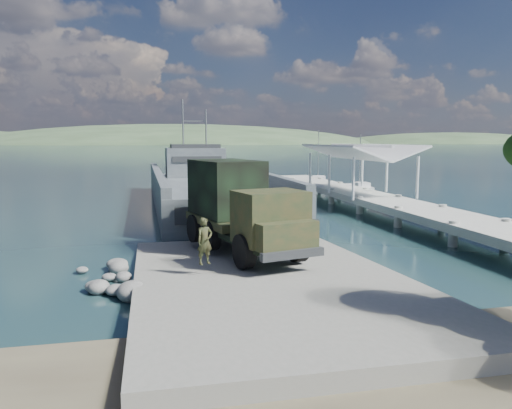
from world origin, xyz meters
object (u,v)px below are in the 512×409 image
(military_truck, at_px, (239,206))
(sailboat_far, at_px, (318,182))
(pier, at_px, (364,189))
(landing_craft, at_px, (208,195))
(soldier, at_px, (205,251))
(sailboat_near, at_px, (360,189))

(military_truck, bearing_deg, sailboat_far, 51.37)
(sailboat_far, bearing_deg, pier, -86.06)
(landing_craft, distance_m, sailboat_far, 22.49)
(soldier, bearing_deg, pier, 27.10)
(soldier, distance_m, sailboat_far, 44.45)
(landing_craft, distance_m, military_truck, 20.42)
(pier, distance_m, military_truck, 20.27)
(pier, relative_size, soldier, 24.30)
(pier, distance_m, sailboat_far, 21.40)
(landing_craft, bearing_deg, military_truck, -93.23)
(sailboat_near, height_order, sailboat_far, sailboat_far)
(military_truck, distance_m, sailboat_near, 33.20)
(pier, bearing_deg, sailboat_far, 80.79)
(soldier, height_order, sailboat_far, sailboat_far)
(military_truck, bearing_deg, pier, 35.12)
(landing_craft, bearing_deg, sailboat_far, 45.05)
(pier, xyz_separation_m, sailboat_near, (5.09, 12.28, -1.26))
(military_truck, bearing_deg, soldier, -132.07)
(sailboat_near, bearing_deg, soldier, -117.51)
(landing_craft, height_order, military_truck, landing_craft)
(military_truck, xyz_separation_m, soldier, (-2.08, -3.90, -1.16))
(landing_craft, xyz_separation_m, military_truck, (-0.94, -20.32, 1.70))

